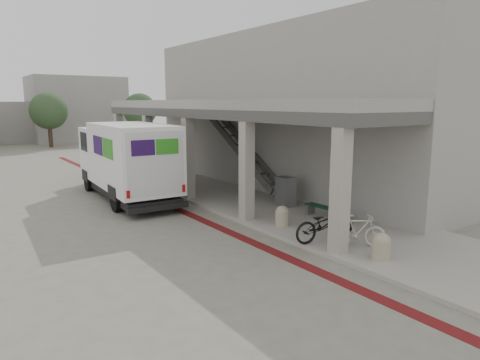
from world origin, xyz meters
TOP-DOWN VIEW (x-y plane):
  - ground at (0.00, 0.00)m, footprint 120.00×120.00m
  - bike_lane_stripe at (1.00, 2.00)m, footprint 0.35×40.00m
  - sidewalk at (4.00, 0.00)m, footprint 4.40×28.00m
  - transit_building at (6.83, 4.50)m, footprint 7.60×17.00m
  - tree_mid at (2.00, 30.00)m, footprint 3.20×3.20m
  - tree_right at (10.00, 29.00)m, footprint 3.20×3.20m
  - fedex_truck at (0.15, 6.20)m, footprint 2.66×7.39m
  - bench at (4.28, -0.98)m, footprint 0.41×1.64m
  - bollard_near at (2.62, -4.42)m, footprint 0.45×0.45m
  - bollard_far at (2.54, -0.79)m, footprint 0.42×0.42m
  - utility_cabinet at (4.30, 1.07)m, footprint 0.54×0.69m
  - bicycle_black at (2.50, -2.65)m, footprint 1.97×0.98m
  - bicycle_cream at (2.86, -3.50)m, footprint 1.46×1.19m

SIDE VIEW (x-z plane):
  - ground at x=0.00m, z-range 0.00..0.00m
  - bike_lane_stripe at x=1.00m, z-range 0.00..0.01m
  - sidewalk at x=4.00m, z-range 0.00..0.12m
  - bench at x=4.28m, z-range 0.20..0.58m
  - bollard_far at x=2.54m, z-range 0.12..0.75m
  - bollard_near at x=2.62m, z-range 0.12..0.79m
  - bicycle_cream at x=2.86m, z-range 0.12..1.01m
  - bicycle_black at x=2.50m, z-range 0.12..1.11m
  - utility_cabinet at x=4.30m, z-range 0.12..1.23m
  - fedex_truck at x=0.15m, z-range 0.10..3.20m
  - tree_mid at x=2.00m, z-range 0.78..5.58m
  - tree_right at x=10.00m, z-range 0.78..5.58m
  - transit_building at x=6.83m, z-range -0.10..6.90m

